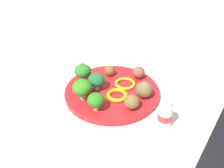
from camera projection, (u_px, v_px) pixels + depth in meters
The scene contains 16 objects.
ground_plane at pixel (112, 94), 0.76m from camera, with size 4.00×4.00×0.00m, color beige.
plate at pixel (112, 92), 0.75m from camera, with size 0.28×0.28×0.02m, color red.
broccoli_floret_mid_right at pixel (82, 88), 0.69m from camera, with size 0.05×0.05×0.06m.
broccoli_floret_front_left at pixel (96, 100), 0.66m from camera, with size 0.05×0.05×0.05m.
broccoli_floret_far_rim at pixel (96, 80), 0.73m from camera, with size 0.05×0.05×0.05m.
broccoli_floret_center at pixel (83, 71), 0.76m from camera, with size 0.05×0.05×0.06m.
meatball_mid_left at pixel (139, 73), 0.79m from camera, with size 0.04×0.04×0.04m, color brown.
meatball_mid_right at pixel (110, 71), 0.81m from camera, with size 0.03×0.03×0.03m, color brown.
meatball_back_right at pixel (133, 101), 0.67m from camera, with size 0.04×0.04×0.04m, color brown.
meatball_center at pixel (144, 90), 0.71m from camera, with size 0.05×0.05×0.05m, color brown.
pepper_ring_near_rim at pixel (125, 83), 0.77m from camera, with size 0.06×0.06×0.01m, color yellow.
pepper_ring_center at pixel (117, 95), 0.72m from camera, with size 0.06×0.06×0.01m, color yellow.
napkin at pixel (70, 59), 0.93m from camera, with size 0.17×0.12×0.01m, color white.
fork at pixel (75, 57), 0.93m from camera, with size 0.12×0.03×0.01m.
knife at pixel (67, 60), 0.92m from camera, with size 0.15×0.03×0.01m.
yogurt_bottle at pixel (165, 115), 0.63m from camera, with size 0.04×0.04×0.07m.
Camera 1 is at (0.52, -0.32, 0.45)m, focal length 40.51 mm.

